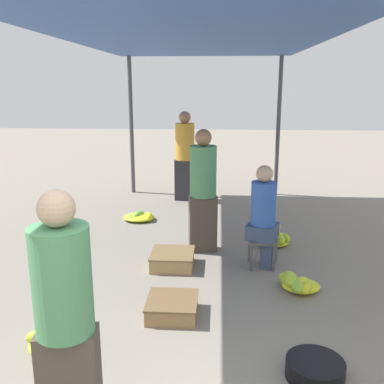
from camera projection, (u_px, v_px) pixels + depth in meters
name	position (u px, v px, depth m)	size (l,w,h in m)	color
canopy_post_back_left	(131.00, 127.00, 8.62)	(0.08, 0.08, 2.73)	#4C4C51
canopy_post_back_right	(278.00, 127.00, 8.44)	(0.08, 0.08, 2.73)	#4C4C51
canopy_tarp	(194.00, 35.00, 5.02)	(3.34, 6.96, 0.04)	#33569E
vendor_foreground	(65.00, 318.00, 2.52)	(0.38, 0.38, 1.62)	#4C4238
stool	(262.00, 244.00, 5.21)	(0.34, 0.34, 0.37)	#4C4C4C
vendor_seated	(264.00, 216.00, 5.13)	(0.44, 0.44, 1.27)	#384766
basin_black	(315.00, 369.00, 3.26)	(0.45, 0.45, 0.15)	black
banana_pile_left_0	(140.00, 217.00, 7.08)	(0.52, 0.46, 0.16)	#BDD02A
banana_pile_left_1	(60.00, 340.00, 3.63)	(0.56, 0.48, 0.19)	#75B337
banana_pile_right_0	(297.00, 284.00, 4.64)	(0.46, 0.51, 0.20)	#A3C52F
banana_pile_right_1	(273.00, 238.00, 5.98)	(0.51, 0.50, 0.31)	#8DBD33
crate_near	(173.00, 259.00, 5.26)	(0.52, 0.52, 0.19)	#9E7A4C
crate_mid	(172.00, 307.00, 4.14)	(0.49, 0.49, 0.17)	olive
shopper_walking_mid	(185.00, 155.00, 8.15)	(0.40, 0.39, 1.71)	#2D2D33
shopper_walking_far	(203.00, 189.00, 5.60)	(0.40, 0.40, 1.64)	#4C4238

